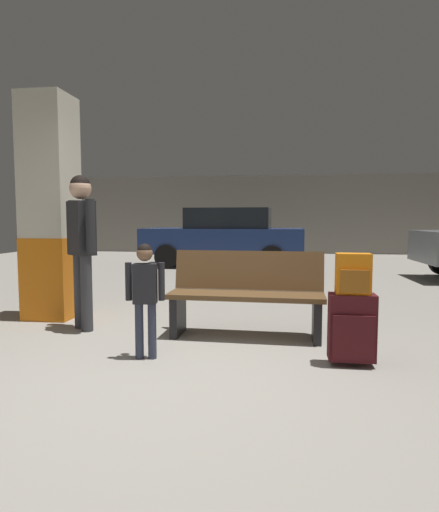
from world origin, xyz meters
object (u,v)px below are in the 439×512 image
at_px(structural_pillar, 51,209).
at_px(child, 145,288).
at_px(suitcase, 352,328).
at_px(parked_car_far, 225,235).
at_px(adult, 82,235).
at_px(bench, 246,294).
at_px(backpack_bright, 353,274).

height_order(structural_pillar, child, structural_pillar).
bearing_deg(suitcase, parked_car_far, 105.07).
bearing_deg(adult, structural_pillar, 140.37).
distance_m(suitcase, child, 1.79).
relative_size(bench, child, 1.59).
distance_m(bench, backpack_bright, 1.29).
bearing_deg(backpack_bright, suitcase, 78.06).
relative_size(structural_pillar, bench, 1.69).
distance_m(backpack_bright, child, 1.77).
bearing_deg(bench, child, -133.11).
bearing_deg(child, suitcase, 2.31).
height_order(child, parked_car_far, parked_car_far).
xyz_separation_m(structural_pillar, adult, (0.65, -0.54, -0.30)).
relative_size(structural_pillar, backpack_bright, 8.02).
relative_size(child, parked_car_far, 0.25).
xyz_separation_m(bench, parked_car_far, (-1.09, 6.78, 0.36)).
xyz_separation_m(child, adult, (-1.00, 0.89, 0.43)).
bearing_deg(backpack_bright, child, -177.70).
xyz_separation_m(structural_pillar, suitcase, (3.42, -1.36, -1.03)).
xyz_separation_m(structural_pillar, bench, (2.47, -0.56, -0.91)).
bearing_deg(backpack_bright, structural_pillar, 158.29).
bearing_deg(adult, suitcase, -16.51).
xyz_separation_m(suitcase, parked_car_far, (-2.04, 7.58, 0.48)).
bearing_deg(structural_pillar, parked_car_far, 77.55).
relative_size(backpack_bright, parked_car_far, 0.08).
bearing_deg(child, backpack_bright, 2.30).
relative_size(bench, parked_car_far, 0.39).
bearing_deg(suitcase, structural_pillar, 158.29).
height_order(suitcase, parked_car_far, parked_car_far).
height_order(structural_pillar, bench, structural_pillar).
height_order(bench, backpack_bright, backpack_bright).
xyz_separation_m(bench, adult, (-1.82, 0.02, 0.61)).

